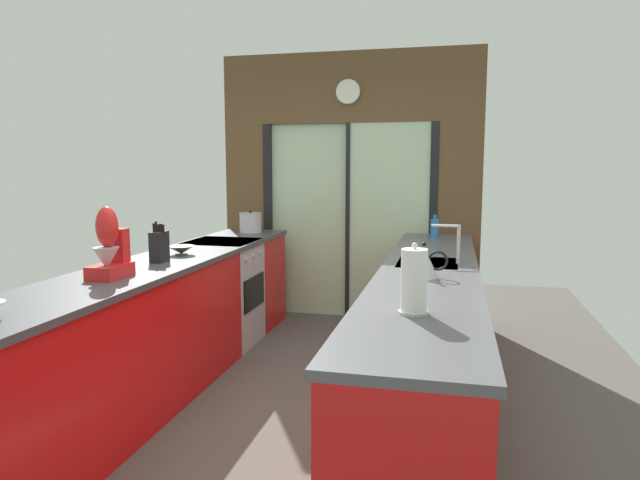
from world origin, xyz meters
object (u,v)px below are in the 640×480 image
knife_block (159,246)px  stand_mixer (109,251)px  stock_pot (251,222)px  mixing_bowl_far (181,250)px  soap_bottle (435,228)px  oven_range (223,293)px  kettle (424,262)px  paper_towel_roll (414,282)px

knife_block → stand_mixer: bearing=-90.0°
knife_block → stock_pot: bearing=90.0°
mixing_bowl_far → soap_bottle: bearing=39.1°
knife_block → soap_bottle: (1.78, 1.76, -0.02)m
oven_range → mixing_bowl_far: size_ratio=4.59×
knife_block → kettle: knife_block is taller
mixing_bowl_far → knife_block: bearing=-90.0°
kettle → paper_towel_roll: size_ratio=0.81×
stock_pot → kettle: size_ratio=0.86×
paper_towel_roll → soap_bottle: bearing=90.0°
paper_towel_roll → stock_pot: bearing=123.0°
oven_range → mixing_bowl_far: mixing_bowl_far is taller
oven_range → knife_block: bearing=-89.0°
kettle → knife_block: bearing=176.0°
oven_range → soap_bottle: size_ratio=4.13×
soap_bottle → oven_range: bearing=-159.9°
oven_range → soap_bottle: 2.00m
stand_mixer → stock_pot: bearing=90.0°
stand_mixer → kettle: bearing=13.9°
kettle → paper_towel_roll: (-0.00, -0.84, 0.05)m
stand_mixer → stock_pot: (-0.00, 2.34, -0.06)m
soap_bottle → knife_block: bearing=-135.3°
mixing_bowl_far → kettle: bearing=-13.8°
oven_range → stock_pot: stock_pot is taller
oven_range → stand_mixer: stand_mixer is taller
mixing_bowl_far → kettle: (1.78, -0.44, 0.06)m
stock_pot → soap_bottle: 1.78m
oven_range → paper_towel_roll: paper_towel_roll is taller
knife_block → oven_range: bearing=91.0°
oven_range → knife_block: 1.24m
mixing_bowl_far → stock_pot: (-0.00, 1.46, 0.06)m
mixing_bowl_far → kettle: size_ratio=0.78×
stock_pot → soap_bottle: bearing=-0.5°
mixing_bowl_far → oven_range: bearing=91.3°
knife_block → mixing_bowl_far: bearing=90.0°
soap_bottle → paper_towel_roll: (0.00, -2.73, 0.05)m
mixing_bowl_far → soap_bottle: soap_bottle is taller
kettle → paper_towel_roll: bearing=-90.1°
stock_pot → paper_towel_roll: paper_towel_roll is taller
mixing_bowl_far → kettle: 1.84m
knife_block → stand_mixer: stand_mixer is taller
mixing_bowl_far → stand_mixer: size_ratio=0.48×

